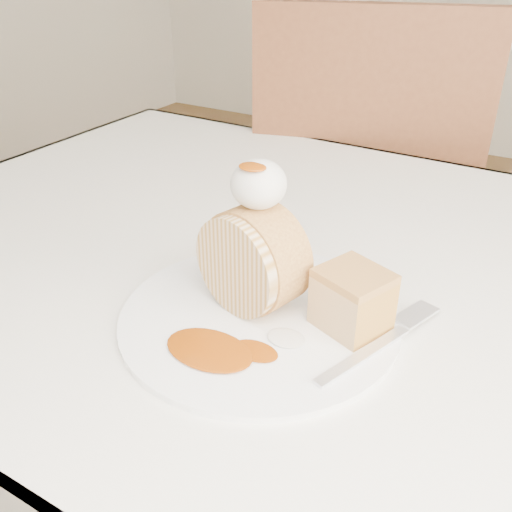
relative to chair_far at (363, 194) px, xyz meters
The scene contains 10 objects.
table 0.65m from the chair_far, 72.39° to the right, with size 1.40×0.90×0.75m.
chair_far is the anchor object (origin of this frame).
plate 0.81m from the chair_far, 77.98° to the right, with size 0.31×0.31×0.01m, color white.
roulade_slice 0.81m from the chair_far, 79.04° to the right, with size 0.11×0.11×0.06m, color beige.
cake_chunk 0.81m from the chair_far, 70.80° to the right, with size 0.07×0.06×0.06m, color #BD9047.
whipped_cream 0.82m from the chair_far, 78.85° to the right, with size 0.06×0.06×0.05m, color silver.
caramel_drizzle 0.85m from the chair_far, 79.03° to the right, with size 0.03×0.02×0.01m, color #873705.
caramel_pool 0.89m from the chair_far, 79.77° to the right, with size 0.10×0.06×0.00m, color #873705, non-canonical shape.
fork 0.85m from the chair_far, 69.71° to the right, with size 0.02×0.18×0.00m, color silver.
spoon 0.77m from the chair_far, 86.83° to the right, with size 0.02×0.15×0.00m, color silver.
Camera 1 is at (0.23, -0.40, 1.12)m, focal length 40.00 mm.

